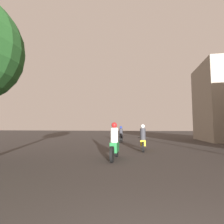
{
  "coord_description": "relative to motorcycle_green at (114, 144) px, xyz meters",
  "views": [
    {
      "loc": [
        -0.43,
        -0.82,
        1.39
      ],
      "look_at": [
        -3.41,
        16.93,
        2.91
      ],
      "focal_mm": 28.0,
      "sensor_mm": 36.0,
      "label": 1
    }
  ],
  "objects": [
    {
      "name": "motorcycle_green",
      "position": [
        0.0,
        0.0,
        0.0
      ],
      "size": [
        0.6,
        1.95,
        1.58
      ],
      "rotation": [
        0.0,
        0.0,
        -0.0
      ],
      "color": "black",
      "rests_on": "ground_plane"
    },
    {
      "name": "motorcycle_yellow",
      "position": [
        1.23,
        3.1,
        -0.02
      ],
      "size": [
        0.6,
        2.03,
        1.54
      ],
      "rotation": [
        0.0,
        0.0,
        0.15
      ],
      "color": "black",
      "rests_on": "ground_plane"
    },
    {
      "name": "motorcycle_black",
      "position": [
        -0.7,
        8.52,
        -0.05
      ],
      "size": [
        0.6,
        2.07,
        1.45
      ],
      "rotation": [
        0.0,
        0.0,
        0.05
      ],
      "color": "black",
      "rests_on": "ground_plane"
    }
  ]
}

